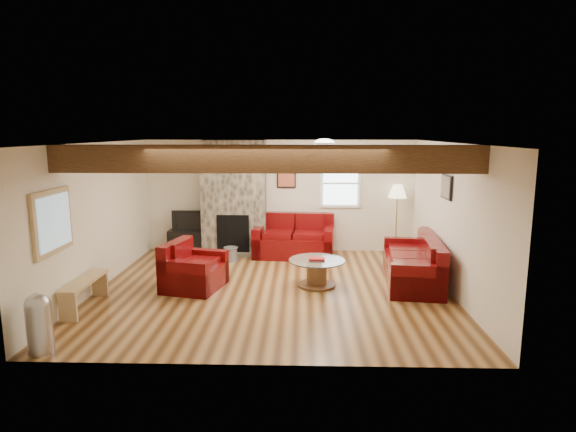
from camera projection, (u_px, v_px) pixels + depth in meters
The scene contains 18 objects.
room at pixel (272, 218), 8.09m from camera, with size 8.00×8.00×8.00m.
oak_beam at pixel (266, 159), 6.68m from camera, with size 6.00×0.36×0.38m, color black.
chimney_breast at pixel (234, 199), 10.58m from camera, with size 1.40×0.67×2.50m.
back_window at pixel (340, 183), 10.67m from camera, with size 0.90×0.08×1.10m, color white, non-canonical shape.
hatch_window at pixel (53, 222), 6.67m from camera, with size 0.08×1.00×0.90m, color tan, non-canonical shape.
ceiling_dome at pixel (324, 145), 8.75m from camera, with size 0.40×0.40×0.18m, color white, non-canonical shape.
artwork_back at pixel (286, 176), 10.68m from camera, with size 0.42×0.06×0.52m, color black, non-canonical shape.
artwork_right at pixel (446, 187), 8.22m from camera, with size 0.06×0.55×0.42m, color black, non-canonical shape.
sofa_three at pixel (412, 260), 8.62m from camera, with size 2.13×0.89×0.82m, color #460505, non-canonical shape.
loveseat at pixel (294, 236), 10.42m from camera, with size 1.70×0.98×0.90m, color #460505, non-canonical shape.
armchair_red at pixel (194, 265), 8.28m from camera, with size 1.01×0.88×0.81m, color #460505, non-canonical shape.
coffee_table at pixel (317, 273), 8.41m from camera, with size 0.98×0.98×0.51m.
tv_cabinet at pixel (192, 241), 10.82m from camera, with size 1.00×0.40×0.50m, color black.
television at pixel (191, 220), 10.73m from camera, with size 0.80×0.11×0.46m, color black.
floor_lamp at pixel (397, 195), 10.43m from camera, with size 0.40×0.40×1.54m.
pine_bench at pixel (85, 294), 7.38m from camera, with size 0.28×1.20×0.45m, color tan, non-canonical shape.
pedal_bin at pixel (39, 323), 5.86m from camera, with size 0.30×0.30×0.76m, color #B3B3B9, non-canonical shape.
coal_bucket at pixel (231, 254), 10.09m from camera, with size 0.32×0.32×0.30m, color gray, non-canonical shape.
Camera 1 is at (0.50, -7.95, 2.69)m, focal length 30.00 mm.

